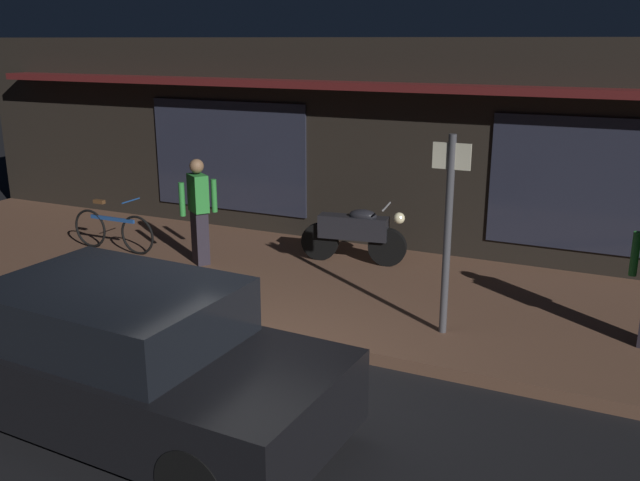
# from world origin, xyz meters

# --- Properties ---
(ground_plane) EXTENTS (60.00, 60.00, 0.00)m
(ground_plane) POSITION_xyz_m (0.00, 0.00, 0.00)
(ground_plane) COLOR black
(sidewalk_slab) EXTENTS (18.00, 4.00, 0.15)m
(sidewalk_slab) POSITION_xyz_m (0.00, 3.00, 0.07)
(sidewalk_slab) COLOR brown
(sidewalk_slab) RESTS_ON ground_plane
(storefront_building) EXTENTS (18.00, 3.30, 3.60)m
(storefront_building) POSITION_xyz_m (0.00, 6.39, 1.80)
(storefront_building) COLOR black
(storefront_building) RESTS_ON ground_plane
(motorcycle) EXTENTS (1.70, 0.57, 0.97)m
(motorcycle) POSITION_xyz_m (-0.24, 3.99, 0.65)
(motorcycle) COLOR black
(motorcycle) RESTS_ON sidewalk_slab
(bicycle_parked) EXTENTS (1.66, 0.42, 0.91)m
(bicycle_parked) POSITION_xyz_m (-4.15, 2.86, 0.51)
(bicycle_parked) COLOR black
(bicycle_parked) RESTS_ON sidewalk_slab
(person_photographer) EXTENTS (0.44, 0.55, 1.67)m
(person_photographer) POSITION_xyz_m (-2.43, 2.91, 1.03)
(person_photographer) COLOR #28232D
(person_photographer) RESTS_ON sidewalk_slab
(sign_post) EXTENTS (0.44, 0.09, 2.40)m
(sign_post) POSITION_xyz_m (1.76, 1.93, 1.51)
(sign_post) COLOR #47474C
(sign_post) RESTS_ON sidewalk_slab
(parked_car_far) EXTENTS (4.18, 1.94, 1.42)m
(parked_car_far) POSITION_xyz_m (-0.43, -1.18, 0.70)
(parked_car_far) COLOR black
(parked_car_far) RESTS_ON ground_plane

